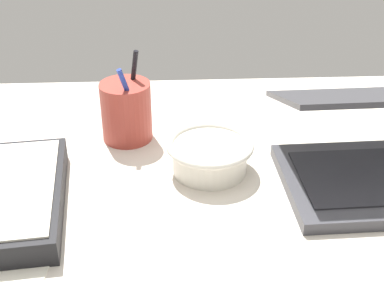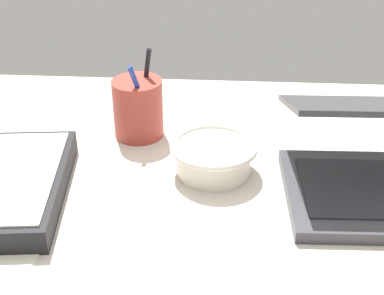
% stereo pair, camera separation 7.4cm
% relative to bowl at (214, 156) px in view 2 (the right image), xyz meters
% --- Properties ---
extents(desk_top, '(1.40, 1.00, 0.02)m').
position_rel_bowl_xyz_m(desk_top, '(-0.02, -0.15, -0.04)').
color(desk_top, beige).
rests_on(desk_top, ground).
extents(bowl, '(0.13, 0.13, 0.05)m').
position_rel_bowl_xyz_m(bowl, '(0.00, 0.00, 0.00)').
color(bowl, silver).
rests_on(bowl, desk_top).
extents(pen_cup, '(0.08, 0.08, 0.15)m').
position_rel_bowl_xyz_m(pen_cup, '(-0.13, 0.11, 0.02)').
color(pen_cup, '#9E382D').
rests_on(pen_cup, desk_top).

